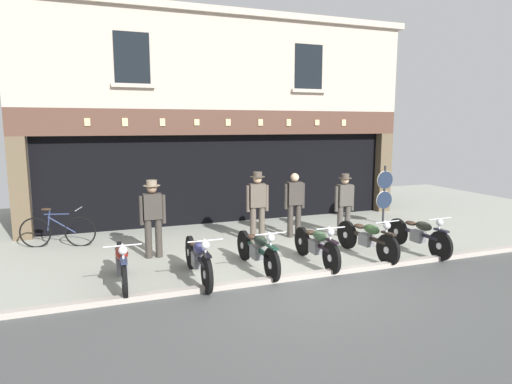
{
  "coord_description": "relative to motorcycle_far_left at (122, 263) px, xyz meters",
  "views": [
    {
      "loc": [
        -3.64,
        -7.07,
        2.87
      ],
      "look_at": [
        -0.06,
        2.61,
        1.29
      ],
      "focal_mm": 30.76,
      "sensor_mm": 36.0,
      "label": 1
    }
  ],
  "objects": [
    {
      "name": "ground",
      "position": [
        3.27,
        -1.84,
        -0.46
      ],
      "size": [
        23.3,
        22.0,
        0.18
      ],
      "color": "#989B8F"
    },
    {
      "name": "shop_facade",
      "position": [
        3.27,
        6.17,
        1.25
      ],
      "size": [
        11.6,
        4.42,
        6.06
      ],
      "color": "black",
      "rests_on": "ground"
    },
    {
      "name": "motorcycle_far_left",
      "position": [
        0.0,
        0.0,
        0.0
      ],
      "size": [
        0.62,
        1.96,
        0.91
      ],
      "rotation": [
        0.0,
        0.0,
        3.14
      ],
      "color": "black",
      "rests_on": "ground"
    },
    {
      "name": "motorcycle_left",
      "position": [
        1.35,
        -0.18,
        0.01
      ],
      "size": [
        0.62,
        2.07,
        0.93
      ],
      "rotation": [
        0.0,
        0.0,
        3.13
      ],
      "color": "black",
      "rests_on": "ground"
    },
    {
      "name": "motorcycle_center_left",
      "position": [
        2.58,
        -0.04,
        0.0
      ],
      "size": [
        0.62,
        2.09,
        0.91
      ],
      "rotation": [
        0.0,
        0.0,
        3.18
      ],
      "color": "black",
      "rests_on": "ground"
    },
    {
      "name": "motorcycle_center",
      "position": [
        3.87,
        -0.1,
        -0.0
      ],
      "size": [
        0.62,
        1.95,
        0.92
      ],
      "rotation": [
        0.0,
        0.0,
        3.13
      ],
      "color": "black",
      "rests_on": "ground"
    },
    {
      "name": "motorcycle_center_right",
      "position": [
        5.16,
        -0.01,
        0.01
      ],
      "size": [
        0.62,
        2.05,
        0.93
      ],
      "rotation": [
        0.0,
        0.0,
        3.22
      ],
      "color": "black",
      "rests_on": "ground"
    },
    {
      "name": "motorcycle_right",
      "position": [
        6.46,
        -0.13,
        0.0
      ],
      "size": [
        0.62,
        2.01,
        0.92
      ],
      "rotation": [
        0.0,
        0.0,
        3.17
      ],
      "color": "black",
      "rests_on": "ground"
    },
    {
      "name": "salesman_left",
      "position": [
        0.76,
        1.55,
        0.53
      ],
      "size": [
        0.56,
        0.36,
        1.71
      ],
      "rotation": [
        0.0,
        0.0,
        3.14
      ],
      "color": "#38332D",
      "rests_on": "ground"
    },
    {
      "name": "shopkeeper_center",
      "position": [
        3.34,
        2.0,
        0.56
      ],
      "size": [
        0.56,
        0.36,
        1.75
      ],
      "rotation": [
        0.0,
        0.0,
        3.01
      ],
      "color": "brown",
      "rests_on": "ground"
    },
    {
      "name": "salesman_right",
      "position": [
        4.41,
        2.12,
        0.5
      ],
      "size": [
        0.56,
        0.25,
        1.66
      ],
      "rotation": [
        0.0,
        0.0,
        3.09
      ],
      "color": "#38332D",
      "rests_on": "ground"
    },
    {
      "name": "assistant_far_right",
      "position": [
        5.7,
        1.82,
        0.48
      ],
      "size": [
        0.56,
        0.34,
        1.63
      ],
      "rotation": [
        0.0,
        0.0,
        3.13
      ],
      "color": "#47423D",
      "rests_on": "ground"
    },
    {
      "name": "tyre_sign_pole",
      "position": [
        7.53,
        2.62,
        0.56
      ],
      "size": [
        0.54,
        0.06,
        1.71
      ],
      "color": "#232328",
      "rests_on": "ground"
    },
    {
      "name": "advert_board_near",
      "position": [
        0.53,
        4.54,
        1.15
      ],
      "size": [
        0.76,
        0.03,
        1.06
      ],
      "color": "silver"
    },
    {
      "name": "leaning_bicycle",
      "position": [
        -1.28,
        3.23,
        -0.04
      ],
      "size": [
        1.72,
        0.63,
        0.96
      ],
      "rotation": [
        0.0,
        0.0,
        -1.83
      ],
      "color": "black",
      "rests_on": "ground"
    }
  ]
}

